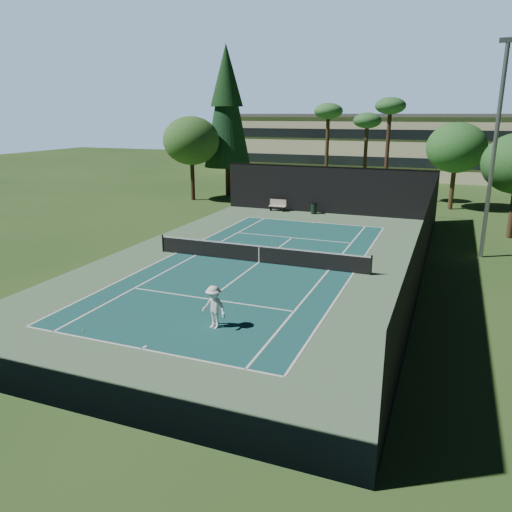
{
  "coord_description": "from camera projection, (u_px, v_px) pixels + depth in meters",
  "views": [
    {
      "loc": [
        9.96,
        -25.78,
        8.3
      ],
      "look_at": [
        1.0,
        -3.0,
        1.3
      ],
      "focal_mm": 35.0,
      "sensor_mm": 36.0,
      "label": 1
    }
  ],
  "objects": [
    {
      "name": "ground",
      "position": [
        259.0,
        263.0,
        28.85
      ],
      "size": [
        160.0,
        160.0,
        0.0
      ],
      "primitive_type": "plane",
      "color": "#2A4B1C",
      "rests_on": "ground"
    },
    {
      "name": "apron_slab",
      "position": [
        259.0,
        263.0,
        28.85
      ],
      "size": [
        18.0,
        32.0,
        0.01
      ],
      "primitive_type": "cube",
      "color": "#547955",
      "rests_on": "ground"
    },
    {
      "name": "court_surface",
      "position": [
        259.0,
        262.0,
        28.85
      ],
      "size": [
        10.97,
        23.77,
        0.01
      ],
      "primitive_type": "cube",
      "color": "#195150",
      "rests_on": "ground"
    },
    {
      "name": "court_lines",
      "position": [
        259.0,
        262.0,
        28.84
      ],
      "size": [
        11.07,
        23.87,
        0.01
      ],
      "color": "white",
      "rests_on": "ground"
    },
    {
      "name": "tennis_net",
      "position": [
        259.0,
        253.0,
        28.7
      ],
      "size": [
        12.9,
        0.1,
        1.1
      ],
      "color": "black",
      "rests_on": "ground"
    },
    {
      "name": "fence",
      "position": [
        259.0,
        229.0,
        28.36
      ],
      "size": [
        18.04,
        32.05,
        4.03
      ],
      "color": "black",
      "rests_on": "ground"
    },
    {
      "name": "player",
      "position": [
        214.0,
        307.0,
        19.82
      ],
      "size": [
        1.27,
        0.92,
        1.78
      ],
      "primitive_type": "imported",
      "rotation": [
        0.0,
        0.0,
        -0.24
      ],
      "color": "white",
      "rests_on": "ground"
    },
    {
      "name": "tennis_ball_a",
      "position": [
        83.0,
        331.0,
        19.71
      ],
      "size": [
        0.07,
        0.07,
        0.07
      ],
      "primitive_type": "sphere",
      "color": "yellow",
      "rests_on": "ground"
    },
    {
      "name": "tennis_ball_b",
      "position": [
        240.0,
        242.0,
        33.33
      ],
      "size": [
        0.08,
        0.08,
        0.08
      ],
      "primitive_type": "sphere",
      "color": "yellow",
      "rests_on": "ground"
    },
    {
      "name": "tennis_ball_c",
      "position": [
        272.0,
        243.0,
        32.98
      ],
      "size": [
        0.07,
        0.07,
        0.07
      ],
      "primitive_type": "sphere",
      "color": "#CFF337",
      "rests_on": "ground"
    },
    {
      "name": "tennis_ball_d",
      "position": [
        201.0,
        238.0,
        34.48
      ],
      "size": [
        0.07,
        0.07,
        0.07
      ],
      "primitive_type": "sphere",
      "color": "gold",
      "rests_on": "ground"
    },
    {
      "name": "park_bench",
      "position": [
        278.0,
        205.0,
        44.0
      ],
      "size": [
        1.5,
        0.45,
        1.02
      ],
      "color": "beige",
      "rests_on": "ground"
    },
    {
      "name": "trash_bin",
      "position": [
        314.0,
        208.0,
        42.73
      ],
      "size": [
        0.56,
        0.56,
        0.95
      ],
      "color": "black",
      "rests_on": "ground"
    },
    {
      "name": "pine_tree",
      "position": [
        227.0,
        101.0,
        50.13
      ],
      "size": [
        4.8,
        4.8,
        15.0
      ],
      "color": "#422A1C",
      "rests_on": "ground"
    },
    {
      "name": "palm_a",
      "position": [
        328.0,
        115.0,
        48.78
      ],
      "size": [
        2.8,
        2.8,
        9.32
      ],
      "color": "#42301C",
      "rests_on": "ground"
    },
    {
      "name": "palm_b",
      "position": [
        367.0,
        123.0,
        49.56
      ],
      "size": [
        2.8,
        2.8,
        8.42
      ],
      "color": "#49311F",
      "rests_on": "ground"
    },
    {
      "name": "palm_c",
      "position": [
        390.0,
        110.0,
        45.66
      ],
      "size": [
        2.8,
        2.8,
        9.77
      ],
      "color": "#3F271B",
      "rests_on": "ground"
    },
    {
      "name": "decid_tree_a",
      "position": [
        456.0,
        148.0,
        43.53
      ],
      "size": [
        5.12,
        5.12,
        7.62
      ],
      "color": "#49361F",
      "rests_on": "ground"
    },
    {
      "name": "decid_tree_c",
      "position": [
        191.0,
        141.0,
        48.3
      ],
      "size": [
        5.44,
        5.44,
        8.09
      ],
      "color": "#40281B",
      "rests_on": "ground"
    },
    {
      "name": "campus_building",
      "position": [
        379.0,
        144.0,
        68.84
      ],
      "size": [
        40.5,
        12.5,
        8.3
      ],
      "color": "beige",
      "rests_on": "ground"
    },
    {
      "name": "light_pole",
      "position": [
        495.0,
        147.0,
        28.22
      ],
      "size": [
        0.9,
        0.25,
        12.22
      ],
      "color": "#96999E",
      "rests_on": "ground"
    }
  ]
}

